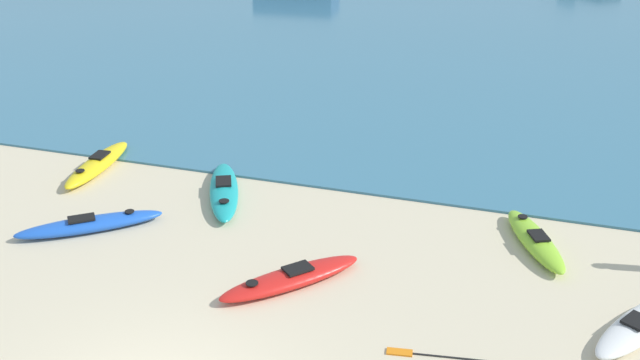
% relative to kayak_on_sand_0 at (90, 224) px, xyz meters
% --- Properties ---
extents(kayak_on_sand_0, '(2.89, 2.47, 0.36)m').
position_rel_kayak_on_sand_0_xyz_m(kayak_on_sand_0, '(0.00, 0.00, 0.00)').
color(kayak_on_sand_0, blue).
rests_on(kayak_on_sand_0, ground_plane).
extents(kayak_on_sand_1, '(0.91, 3.20, 0.39)m').
position_rel_kayak_on_sand_0_xyz_m(kayak_on_sand_1, '(-1.73, 2.98, 0.01)').
color(kayak_on_sand_1, yellow).
rests_on(kayak_on_sand_1, ground_plane).
extents(kayak_on_sand_2, '(1.73, 2.78, 0.38)m').
position_rel_kayak_on_sand_0_xyz_m(kayak_on_sand_2, '(9.48, 2.28, 0.01)').
color(kayak_on_sand_2, '#8CCC2D').
rests_on(kayak_on_sand_2, ground_plane).
extents(kayak_on_sand_3, '(1.96, 2.70, 0.35)m').
position_rel_kayak_on_sand_0_xyz_m(kayak_on_sand_3, '(11.39, -0.33, -0.01)').
color(kayak_on_sand_3, white).
rests_on(kayak_on_sand_3, ground_plane).
extents(kayak_on_sand_4, '(2.54, 2.76, 0.35)m').
position_rel_kayak_on_sand_0_xyz_m(kayak_on_sand_4, '(5.02, -0.72, -0.01)').
color(kayak_on_sand_4, red).
rests_on(kayak_on_sand_4, ground_plane).
extents(kayak_on_sand_5, '(2.04, 3.30, 0.37)m').
position_rel_kayak_on_sand_0_xyz_m(kayak_on_sand_5, '(2.11, 2.51, 0.00)').
color(kayak_on_sand_5, teal).
rests_on(kayak_on_sand_5, ground_plane).
extents(loose_paddle, '(2.78, 0.59, 0.03)m').
position_rel_kayak_on_sand_0_xyz_m(loose_paddle, '(8.66, -2.01, -0.14)').
color(loose_paddle, black).
rests_on(loose_paddle, ground_plane).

